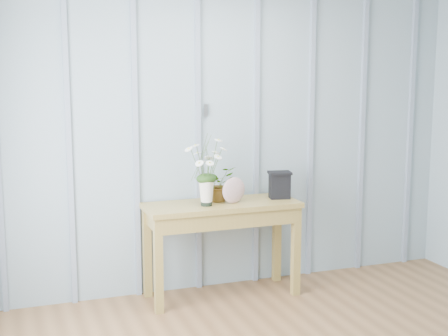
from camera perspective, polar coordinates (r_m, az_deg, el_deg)
name	(u,v)px	position (r m, az deg, el deg)	size (l,w,h in m)	color
room_shell	(305,32)	(3.78, 7.43, 12.19)	(4.00, 4.50, 2.50)	#95ABB7
sideboard	(222,217)	(4.85, -0.20, -4.51)	(1.20, 0.45, 0.75)	olive
daisy_vase	(206,162)	(4.67, -1.63, 0.58)	(0.38, 0.29, 0.54)	black
spider_plant	(218,184)	(4.87, -0.51, -1.47)	(0.24, 0.21, 0.27)	#1A3A12
felt_disc_vessel	(234,190)	(4.79, 0.89, -2.05)	(0.20, 0.06, 0.20)	#924E60
carved_box	(280,185)	(4.99, 5.10, -1.52)	(0.20, 0.17, 0.22)	black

